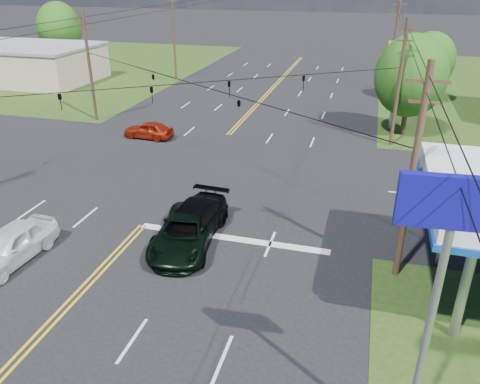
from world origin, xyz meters
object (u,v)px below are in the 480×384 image
(pickup_white, at_px, (10,245))
(polesign_se, at_px, (447,247))
(pickup_dkgreen, at_px, (185,233))
(pole_se, at_px, (412,174))
(pole_left_far, at_px, (174,36))
(pole_right_far, at_px, (394,44))
(pole_nw, at_px, (89,65))
(tree_far_l, at_px, (59,28))
(pole_ne, at_px, (399,82))
(suv_black, at_px, (191,223))
(tree_right_b, at_px, (430,61))
(tree_right_a, at_px, (411,76))
(retail_nw, at_px, (29,64))

(pickup_white, bearing_deg, polesign_se, -12.85)
(pickup_dkgreen, bearing_deg, pole_se, -5.08)
(pole_left_far, relative_size, pole_right_far, 1.00)
(pickup_white, xyz_separation_m, polesign_se, (17.40, -5.18, 5.94))
(pole_nw, bearing_deg, tree_far_l, 129.56)
(pole_ne, xyz_separation_m, tree_far_l, (-45.00, 23.00, 0.28))
(tree_far_l, xyz_separation_m, suv_black, (35.00, -40.50, -4.33))
(pole_se, bearing_deg, pickup_white, -168.11)
(tree_right_b, height_order, tree_far_l, tree_far_l)
(tree_right_b, distance_m, pickup_white, 42.34)
(tree_right_b, bearing_deg, pole_nw, -153.05)
(pickup_dkgreen, distance_m, polesign_se, 14.43)
(pickup_white, bearing_deg, tree_right_a, 56.99)
(pole_se, xyz_separation_m, pickup_dkgreen, (-10.00, -0.34, -4.11))
(pole_left_far, height_order, pickup_dkgreen, pole_left_far)
(suv_black, bearing_deg, tree_right_b, 70.81)
(pole_right_far, relative_size, pickup_white, 2.01)
(pole_nw, relative_size, pole_left_far, 0.95)
(tree_far_l, relative_size, suv_black, 1.47)
(pole_se, distance_m, pole_ne, 18.00)
(pole_ne, height_order, pole_right_far, pole_right_far)
(tree_right_a, bearing_deg, pole_right_far, 93.58)
(tree_right_a, bearing_deg, pole_left_far, 149.35)
(pole_left_far, bearing_deg, pickup_dkgreen, -66.80)
(pole_se, bearing_deg, tree_right_b, 83.95)
(tree_far_l, height_order, pickup_white, tree_far_l)
(pole_ne, distance_m, tree_far_l, 50.54)
(pole_nw, xyz_separation_m, tree_right_a, (27.00, 3.00, -0.05))
(pole_left_far, bearing_deg, pickup_white, -78.07)
(suv_black, height_order, polesign_se, polesign_se)
(suv_black, xyz_separation_m, polesign_se, (10.00, -9.34, 5.93))
(tree_right_b, xyz_separation_m, suv_black, (-13.50, -32.50, -3.36))
(retail_nw, height_order, pole_right_far, pole_right_far)
(tree_right_a, bearing_deg, tree_right_b, 78.23)
(pole_se, relative_size, polesign_se, 1.11)
(pickup_dkgreen, relative_size, pickup_white, 1.16)
(retail_nw, relative_size, pole_left_far, 1.60)
(pole_left_far, height_order, suv_black, pole_left_far)
(pole_se, height_order, pole_nw, same)
(pole_se, bearing_deg, pole_nw, 145.30)
(tree_right_a, bearing_deg, retail_nw, 167.20)
(retail_nw, bearing_deg, pole_left_far, 19.44)
(pole_nw, xyz_separation_m, polesign_se, (26.00, -26.84, 1.87))
(pole_se, relative_size, pole_right_far, 0.95)
(pole_ne, xyz_separation_m, pole_left_far, (-26.00, 19.00, 0.25))
(pole_left_far, height_order, pole_right_far, same)
(tree_right_b, bearing_deg, pickup_dkgreen, -112.04)
(pole_left_far, bearing_deg, tree_right_b, -7.72)
(pole_se, relative_size, pole_nw, 1.00)
(pole_ne, bearing_deg, pole_se, -90.00)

